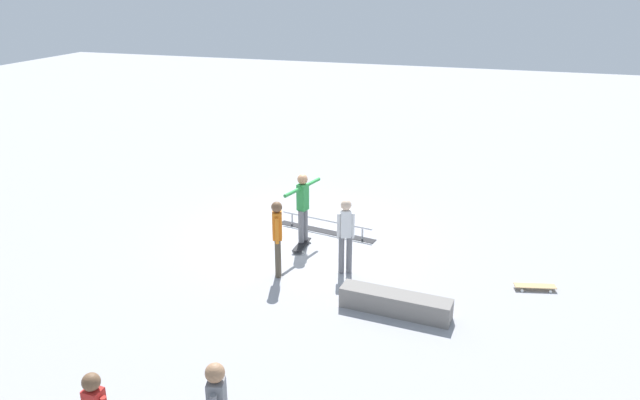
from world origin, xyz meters
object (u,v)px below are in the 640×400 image
Objects in this scene: skate_ledge at (395,303)px; bystander_white_shirt at (346,232)px; grind_rail at (326,226)px; skateboard_main at (302,245)px; skater_main at (303,204)px; loose_skateboard_natural at (535,286)px; bystander_orange_shirt at (277,235)px.

bystander_white_shirt is (1.30, -1.26, 0.72)m from skate_ledge.
skate_ledge is 1.27× the size of bystander_white_shirt.
grind_rail is 3.18× the size of skateboard_main.
skater_main is 1.66m from bystander_white_shirt.
skater_main reaches higher than loose_skateboard_natural.
skate_ledge is 3.55m from skater_main.
grind_rail is 2.58m from bystander_orange_shirt.
skateboard_main is (0.27, 1.03, -0.07)m from grind_rail.
skate_ledge is at bearing 49.96° from skateboard_main.
skateboard_main is 1.65m from bystander_orange_shirt.
loose_skateboard_natural is at bearing 173.02° from grind_rail.
bystander_orange_shirt is at bearing -165.16° from skater_main.
skater_main is 2.13× the size of skateboard_main.
skateboard_main is at bearing -39.93° from skate_ledge.
bystander_orange_shirt is (0.28, 2.44, 0.78)m from grind_rail.
skater_main is at bearing 119.50° from bystander_white_shirt.
loose_skateboard_natural is at bearing 84.71° from skateboard_main.
loose_skateboard_natural is (-5.05, 0.63, -0.92)m from skater_main.
skate_ledge is 2.77m from bystander_orange_shirt.
skateboard_main is 5.04m from loose_skateboard_natural.
bystander_orange_shirt is (2.57, -0.72, 0.72)m from skate_ledge.
bystander_orange_shirt is 1.97× the size of loose_skateboard_natural.
skater_main is 1.59m from bystander_orange_shirt.
grind_rail is at bearing 96.24° from bystander_white_shirt.
skateboard_main is at bearing 123.86° from bystander_white_shirt.
skateboard_main is (-0.03, 0.17, -0.92)m from skater_main.
skate_ledge is 3.33m from skateboard_main.
loose_skateboard_natural is at bearing -145.71° from skate_ledge.
bystander_orange_shirt reaches higher than loose_skateboard_natural.
skateboard_main is 1.75m from bystander_white_shirt.
skater_main is (0.29, 0.85, 0.85)m from grind_rail.
bystander_white_shirt is 1.96× the size of loose_skateboard_natural.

